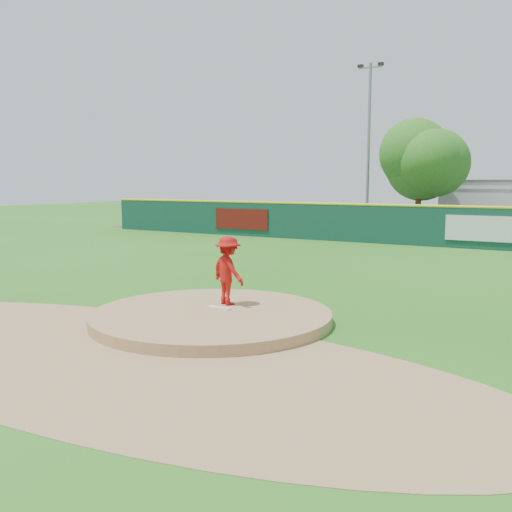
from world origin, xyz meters
The scene contains 12 objects.
ground centered at (0.00, 0.00, 0.00)m, with size 120.00×120.00×0.00m, color #286B19.
pitchers_mound centered at (0.00, 0.00, 0.00)m, with size 5.50×5.50×0.50m, color #9E774C.
pitching_rubber centered at (0.00, 0.30, 0.27)m, with size 0.60×0.15×0.04m, color white.
infield_dirt_arc centered at (0.00, -3.00, 0.01)m, with size 15.40×15.40×0.01m, color #9E774C.
parking_lot centered at (0.00, 27.00, 0.01)m, with size 44.00×16.00×0.02m, color #38383A.
pitcher centered at (-0.08, 0.82, 1.08)m, with size 1.07×0.61×1.65m, color #AA110E.
van centered at (2.19, 24.00, 0.65)m, with size 2.11×4.57×1.27m, color white.
fence_banners centered at (-3.71, 17.92, 1.00)m, with size 17.09×0.04×1.20m.
playground_slide centered at (-16.59, 21.89, 0.89)m, with size 1.13×3.17×1.75m.
outfield_fence centered at (0.00, 18.00, 1.09)m, with size 40.00×0.14×2.07m.
deciduous_tree centered at (-2.00, 25.00, 4.55)m, with size 5.60×5.60×7.36m.
light_pole_left centered at (-6.00, 27.00, 6.05)m, with size 1.75×0.25×11.00m.
Camera 1 is at (7.39, -10.45, 3.20)m, focal length 40.00 mm.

